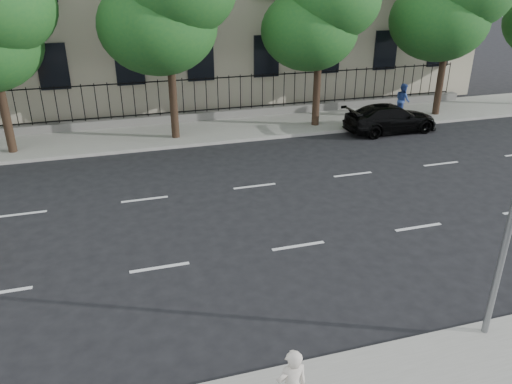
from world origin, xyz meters
TOP-DOWN VIEW (x-y plane):
  - ground at (0.00, 0.00)m, footprint 120.00×120.00m
  - far_sidewalk at (0.00, 14.00)m, footprint 60.00×4.00m
  - lane_markings at (0.00, 4.75)m, footprint 49.60×4.62m
  - iron_fence at (0.00, 15.70)m, footprint 30.00×0.50m
  - tree_d at (5.04, 13.36)m, footprint 5.34×4.94m
  - black_sedan at (8.22, 11.50)m, footprint 4.71×2.03m
  - pedestrian_far at (9.99, 13.36)m, footprint 0.73×0.90m

SIDE VIEW (x-z plane):
  - ground at x=0.00m, z-range 0.00..0.00m
  - lane_markings at x=0.00m, z-range 0.00..0.01m
  - far_sidewalk at x=0.00m, z-range 0.00..0.15m
  - iron_fence at x=0.00m, z-range -0.45..1.75m
  - black_sedan at x=8.22m, z-range 0.00..1.35m
  - pedestrian_far at x=9.99m, z-range 0.15..1.87m
  - tree_d at x=5.04m, z-range 1.42..10.26m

